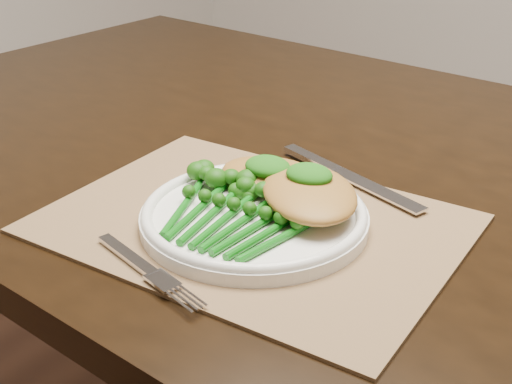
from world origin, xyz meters
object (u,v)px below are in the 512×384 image
Objects in this scene: dinner_plate at (254,215)px; broccolini_bundle at (232,221)px; placemat at (252,224)px; chicken_fillet_left at (272,175)px; dining_table at (325,378)px.

dinner_plate is 0.04m from broccolini_bundle.
placemat is 0.04m from broccolini_bundle.
chicken_fillet_left is (-0.02, 0.07, 0.03)m from placemat.
dining_table is 13.47× the size of chicken_fillet_left.
broccolini_bundle is (0.01, -0.25, 0.40)m from dining_table.
chicken_fillet_left is at bearing -88.39° from dining_table.
placemat is 3.54× the size of chicken_fillet_left.
chicken_fillet_left reaches higher than dinner_plate.
chicken_fillet_left is 0.11m from broccolini_bundle.
dining_table is 0.44m from dinner_plate.
dining_table is at bearing 94.77° from dinner_plate.
dining_table is 0.43m from placemat.
dinner_plate is 2.00× the size of chicken_fillet_left.
placemat is 2.49× the size of broccolini_bundle.
dinner_plate is 1.41× the size of broccolini_bundle.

